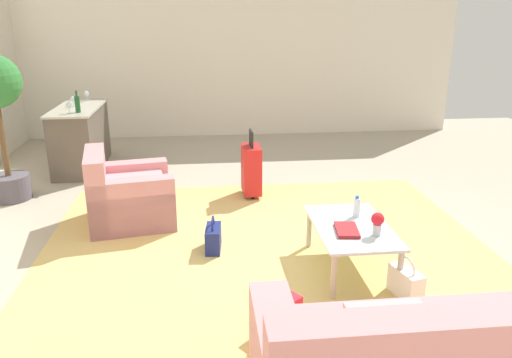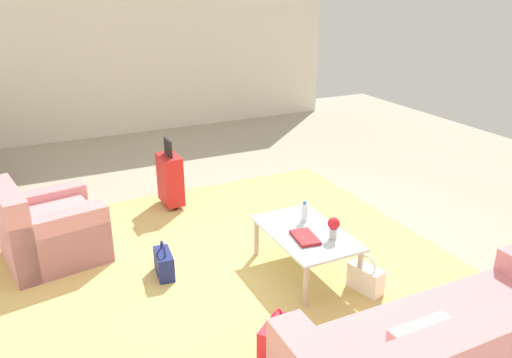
% 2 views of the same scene
% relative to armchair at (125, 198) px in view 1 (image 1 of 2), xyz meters
% --- Properties ---
extents(ground_plane, '(12.00, 12.00, 0.00)m').
position_rel_armchair_xyz_m(ground_plane, '(-0.89, -1.66, -0.29)').
color(ground_plane, '#A89E89').
extents(wall_right, '(0.12, 8.00, 3.10)m').
position_rel_armchair_xyz_m(wall_right, '(4.17, -1.66, 1.26)').
color(wall_right, silver).
rests_on(wall_right, ground).
extents(area_rug, '(5.20, 4.40, 0.01)m').
position_rel_armchair_xyz_m(area_rug, '(-1.49, -1.46, -0.29)').
color(area_rug, tan).
rests_on(area_rug, ground).
extents(armchair, '(1.00, 1.02, 0.82)m').
position_rel_armchair_xyz_m(armchair, '(0.00, 0.00, 0.00)').
color(armchair, '#C67F84').
rests_on(armchair, ground).
extents(coffee_table, '(1.05, 0.65, 0.42)m').
position_rel_armchair_xyz_m(coffee_table, '(-1.29, -2.16, 0.08)').
color(coffee_table, silver).
rests_on(coffee_table, ground).
extents(water_bottle, '(0.06, 0.06, 0.20)m').
position_rel_armchair_xyz_m(water_bottle, '(-1.09, -2.26, 0.22)').
color(water_bottle, silver).
rests_on(water_bottle, coffee_table).
extents(coffee_table_book, '(0.33, 0.23, 0.03)m').
position_rel_armchair_xyz_m(coffee_table_book, '(-1.41, -2.08, 0.14)').
color(coffee_table_book, maroon).
rests_on(coffee_table_book, coffee_table).
extents(flower_vase, '(0.11, 0.11, 0.21)m').
position_rel_armchair_xyz_m(flower_vase, '(-1.51, -2.31, 0.25)').
color(flower_vase, '#B2B7BC').
rests_on(flower_vase, coffee_table).
extents(bar_console, '(1.51, 0.61, 0.92)m').
position_rel_armchair_xyz_m(bar_console, '(2.21, 0.94, 0.18)').
color(bar_console, brown).
rests_on(bar_console, ground).
extents(wine_glass_leftmost, '(0.08, 0.08, 0.15)m').
position_rel_armchair_xyz_m(wine_glass_leftmost, '(1.70, 0.92, 0.74)').
color(wine_glass_leftmost, silver).
rests_on(wine_glass_leftmost, bar_console).
extents(wine_glass_left_of_centre, '(0.08, 0.08, 0.15)m').
position_rel_armchair_xyz_m(wine_glass_left_of_centre, '(2.21, 0.98, 0.74)').
color(wine_glass_left_of_centre, silver).
rests_on(wine_glass_left_of_centre, bar_console).
extents(wine_glass_right_of_centre, '(0.08, 0.08, 0.15)m').
position_rel_armchair_xyz_m(wine_glass_right_of_centre, '(2.72, 0.90, 0.74)').
color(wine_glass_right_of_centre, silver).
rests_on(wine_glass_right_of_centre, bar_console).
extents(wine_bottle_green, '(0.07, 0.07, 0.30)m').
position_rel_armchair_xyz_m(wine_bottle_green, '(1.77, 0.82, 0.74)').
color(wine_bottle_green, '#194C23').
rests_on(wine_bottle_green, bar_console).
extents(suitcase_red, '(0.41, 0.23, 0.85)m').
position_rel_armchair_xyz_m(suitcase_red, '(0.71, -1.46, 0.07)').
color(suitcase_red, red).
rests_on(suitcase_red, ground).
extents(handbag_red, '(0.30, 0.34, 0.36)m').
position_rel_armchair_xyz_m(handbag_red, '(-2.15, -1.40, -0.16)').
color(handbag_red, red).
rests_on(handbag_red, ground).
extents(handbag_white, '(0.34, 0.21, 0.36)m').
position_rel_armchair_xyz_m(handbag_white, '(-1.81, -2.48, -0.16)').
color(handbag_white, white).
rests_on(handbag_white, ground).
extents(handbag_orange, '(0.35, 0.24, 0.36)m').
position_rel_armchair_xyz_m(handbag_orange, '(-2.26, -1.36, -0.16)').
color(handbag_orange, orange).
rests_on(handbag_orange, ground).
extents(handbag_navy, '(0.33, 0.17, 0.36)m').
position_rel_armchair_xyz_m(handbag_navy, '(-0.79, -0.94, -0.16)').
color(handbag_navy, navy).
rests_on(handbag_navy, ground).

